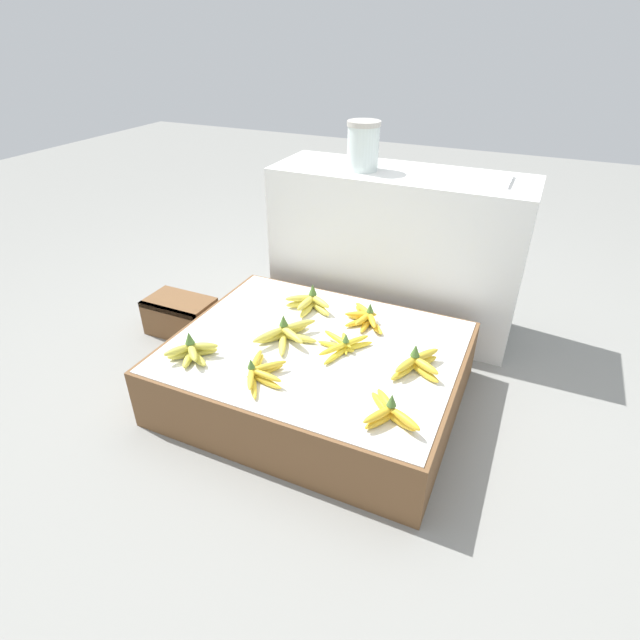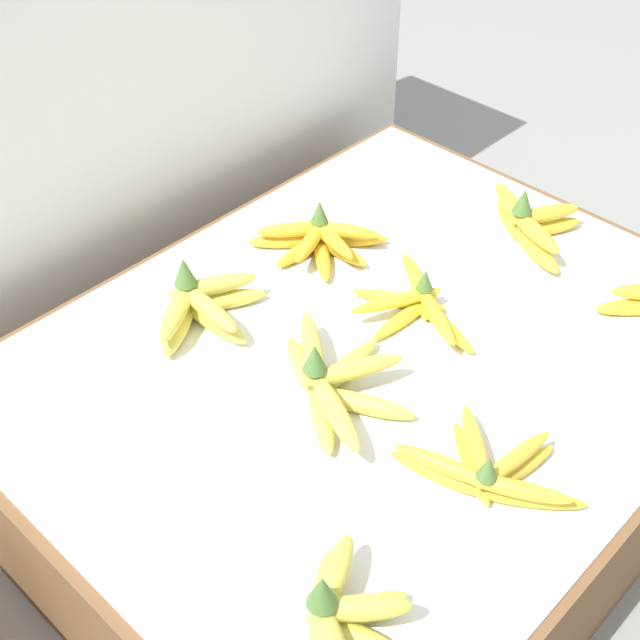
# 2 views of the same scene
# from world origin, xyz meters

# --- Properties ---
(ground_plane) EXTENTS (10.00, 10.00, 0.00)m
(ground_plane) POSITION_xyz_m (0.00, 0.00, 0.00)
(ground_plane) COLOR gray
(display_platform) EXTENTS (1.13, 0.91, 0.26)m
(display_platform) POSITION_xyz_m (0.00, 0.00, 0.13)
(display_platform) COLOR brown
(display_platform) RESTS_ON ground_plane
(back_vendor_table) EXTENTS (1.21, 0.42, 0.78)m
(back_vendor_table) POSITION_xyz_m (0.09, 0.75, 0.39)
(back_vendor_table) COLOR white
(back_vendor_table) RESTS_ON ground_plane
(wooden_crate) EXTENTS (0.33, 0.21, 0.18)m
(wooden_crate) POSITION_xyz_m (-0.84, 0.18, 0.09)
(wooden_crate) COLOR brown
(wooden_crate) RESTS_ON ground_plane
(banana_bunch_front_left) EXTENTS (0.18, 0.17, 0.11)m
(banana_bunch_front_left) POSITION_xyz_m (-0.39, -0.28, 0.29)
(banana_bunch_front_left) COLOR gold
(banana_bunch_front_left) RESTS_ON display_platform
(banana_bunch_front_midleft) EXTENTS (0.18, 0.25, 0.08)m
(banana_bunch_front_midleft) POSITION_xyz_m (-0.10, -0.27, 0.29)
(banana_bunch_front_midleft) COLOR gold
(banana_bunch_front_midleft) RESTS_ON display_platform
(banana_bunch_front_right) EXTENTS (0.22, 0.20, 0.10)m
(banana_bunch_front_right) POSITION_xyz_m (0.39, -0.29, 0.29)
(banana_bunch_front_right) COLOR gold
(banana_bunch_front_right) RESTS_ON display_platform
(banana_bunch_middle_midleft) EXTENTS (0.23, 0.26, 0.11)m
(banana_bunch_middle_midleft) POSITION_xyz_m (-0.12, -0.02, 0.29)
(banana_bunch_middle_midleft) COLOR #DBCC4C
(banana_bunch_middle_midleft) RESTS_ON display_platform
(banana_bunch_middle_midright) EXTENTS (0.21, 0.24, 0.08)m
(banana_bunch_middle_midright) POSITION_xyz_m (0.11, 0.01, 0.28)
(banana_bunch_middle_midright) COLOR yellow
(banana_bunch_middle_midright) RESTS_ON display_platform
(banana_bunch_middle_right) EXTENTS (0.18, 0.23, 0.11)m
(banana_bunch_middle_right) POSITION_xyz_m (0.41, 0.00, 0.30)
(banana_bunch_middle_right) COLOR gold
(banana_bunch_middle_right) RESTS_ON display_platform
(banana_bunch_back_midleft) EXTENTS (0.23, 0.16, 0.11)m
(banana_bunch_back_midleft) POSITION_xyz_m (-0.15, 0.25, 0.30)
(banana_bunch_back_midleft) COLOR #DBCC4C
(banana_bunch_back_midleft) RESTS_ON display_platform
(banana_bunch_back_midright) EXTENTS (0.20, 0.20, 0.09)m
(banana_bunch_back_midright) POSITION_xyz_m (0.12, 0.24, 0.29)
(banana_bunch_back_midright) COLOR gold
(banana_bunch_back_midright) RESTS_ON display_platform
(glass_jar) EXTENTS (0.15, 0.15, 0.21)m
(glass_jar) POSITION_xyz_m (-0.09, 0.71, 0.88)
(glass_jar) COLOR silver
(glass_jar) RESTS_ON back_vendor_table
(foam_tray_white) EXTENTS (0.30, 0.21, 0.02)m
(foam_tray_white) POSITION_xyz_m (0.41, 0.77, 0.78)
(foam_tray_white) COLOR white
(foam_tray_white) RESTS_ON back_vendor_table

